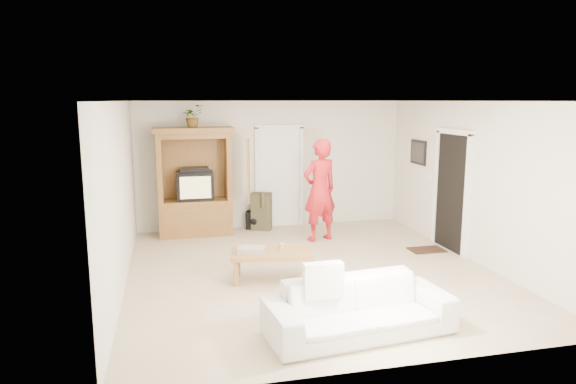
% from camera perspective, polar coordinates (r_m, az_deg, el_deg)
% --- Properties ---
extents(floor, '(6.00, 6.00, 0.00)m').
position_cam_1_polar(floor, '(8.06, 2.49, -8.75)').
color(floor, tan).
rests_on(floor, ground).
extents(ceiling, '(6.00, 6.00, 0.00)m').
position_cam_1_polar(ceiling, '(7.63, 2.64, 10.07)').
color(ceiling, white).
rests_on(ceiling, floor).
extents(wall_back, '(5.50, 0.00, 5.50)m').
position_cam_1_polar(wall_back, '(10.63, -1.81, 3.07)').
color(wall_back, silver).
rests_on(wall_back, floor).
extents(wall_front, '(5.50, 0.00, 5.50)m').
position_cam_1_polar(wall_front, '(4.98, 11.96, -5.33)').
color(wall_front, silver).
rests_on(wall_front, floor).
extents(wall_left, '(0.00, 6.00, 6.00)m').
position_cam_1_polar(wall_left, '(7.49, -18.15, -0.44)').
color(wall_left, silver).
rests_on(wall_left, floor).
extents(wall_right, '(0.00, 6.00, 6.00)m').
position_cam_1_polar(wall_right, '(8.88, 19.92, 1.06)').
color(wall_right, silver).
rests_on(wall_right, floor).
extents(armoire, '(1.82, 1.14, 2.10)m').
position_cam_1_polar(armoire, '(10.16, -10.17, 0.35)').
color(armoire, brown).
rests_on(armoire, floor).
extents(door_back, '(0.85, 0.05, 2.04)m').
position_cam_1_polar(door_back, '(10.66, -0.98, 1.58)').
color(door_back, white).
rests_on(door_back, floor).
extents(doorway_right, '(0.05, 0.90, 2.04)m').
position_cam_1_polar(doorway_right, '(9.41, 17.72, -0.06)').
color(doorway_right, black).
rests_on(doorway_right, floor).
extents(framed_picture, '(0.03, 0.60, 0.48)m').
position_cam_1_polar(framed_picture, '(10.46, 14.28, 4.30)').
color(framed_picture, black).
rests_on(framed_picture, wall_right).
extents(doormat, '(0.60, 0.40, 0.02)m').
position_cam_1_polar(doormat, '(9.43, 15.15, -6.22)').
color(doormat, '#382316').
rests_on(doormat, floor).
extents(plant, '(0.51, 0.51, 0.43)m').
position_cam_1_polar(plant, '(9.98, -10.55, 8.29)').
color(plant, '#4C7238').
rests_on(plant, armoire).
extents(man, '(0.80, 0.64, 1.92)m').
position_cam_1_polar(man, '(9.58, 3.55, 0.20)').
color(man, red).
rests_on(man, floor).
extents(sofa, '(2.18, 1.05, 0.61)m').
position_cam_1_polar(sofa, '(5.97, 7.91, -12.65)').
color(sofa, silver).
rests_on(sofa, floor).
extents(coffee_table, '(1.27, 0.85, 0.44)m').
position_cam_1_polar(coffee_table, '(7.56, -1.82, -7.01)').
color(coffee_table, '#A46E38').
rests_on(coffee_table, floor).
extents(towel, '(0.44, 0.37, 0.08)m').
position_cam_1_polar(towel, '(7.48, -4.08, -6.44)').
color(towel, '#FF5754').
rests_on(towel, coffee_table).
extents(candle, '(0.08, 0.08, 0.10)m').
position_cam_1_polar(candle, '(7.61, -0.72, -6.05)').
color(candle, tan).
rests_on(candle, coffee_table).
extents(backpack_black, '(0.34, 0.26, 0.37)m').
position_cam_1_polar(backpack_black, '(10.54, -3.86, -3.18)').
color(backpack_black, black).
rests_on(backpack_black, floor).
extents(backpack_olive, '(0.47, 0.41, 0.75)m').
position_cam_1_polar(backpack_olive, '(10.48, -2.96, -2.17)').
color(backpack_olive, '#47442B').
rests_on(backpack_olive, floor).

